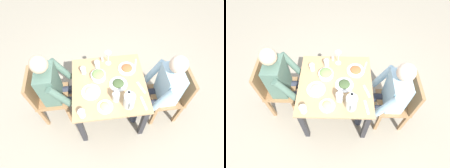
{
  "view_description": "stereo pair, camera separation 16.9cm",
  "coord_description": "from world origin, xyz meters",
  "views": [
    {
      "loc": [
        1.16,
        -0.11,
        2.45
      ],
      "look_at": [
        0.02,
        0.03,
        0.75
      ],
      "focal_mm": 28.25,
      "sensor_mm": 36.0,
      "label": 1
    },
    {
      "loc": [
        1.17,
        0.06,
        2.45
      ],
      "look_at": [
        0.02,
        0.03,
        0.75
      ],
      "focal_mm": 28.25,
      "sensor_mm": 36.0,
      "label": 2
    }
  ],
  "objects": [
    {
      "name": "plate_dolmas",
      "position": [
        0.02,
        0.11,
        0.75
      ],
      "size": [
        0.21,
        0.21,
        0.05
      ],
      "color": "white",
      "rests_on": "dining_table"
    },
    {
      "name": "fork_far",
      "position": [
        0.1,
        0.36,
        0.74
      ],
      "size": [
        0.17,
        0.08,
        0.01
      ],
      "primitive_type": "cube",
      "rotation": [
        0.0,
        0.0,
        0.35
      ],
      "color": "silver",
      "rests_on": "dining_table"
    },
    {
      "name": "wine_glass",
      "position": [
        -0.32,
        0.03,
        0.87
      ],
      "size": [
        0.08,
        0.08,
        0.2
      ],
      "color": "silver",
      "rests_on": "dining_table"
    },
    {
      "name": "ground_plane",
      "position": [
        0.0,
        0.0,
        0.0
      ],
      "size": [
        8.0,
        8.0,
        0.0
      ],
      "primitive_type": "plane",
      "color": "#9E937F"
    },
    {
      "name": "water_glass_near_right",
      "position": [
        0.36,
        -0.33,
        0.77
      ],
      "size": [
        0.08,
        0.08,
        0.09
      ],
      "primitive_type": "cylinder",
      "color": "silver",
      "rests_on": "dining_table"
    },
    {
      "name": "dining_table",
      "position": [
        0.0,
        0.0,
        0.6
      ],
      "size": [
        0.87,
        0.87,
        0.73
      ],
      "color": "tan",
      "rests_on": "ground_plane"
    },
    {
      "name": "water_glass_by_pitcher",
      "position": [
        -0.2,
        -0.29,
        0.78
      ],
      "size": [
        0.06,
        0.06,
        0.09
      ],
      "primitive_type": "cylinder",
      "color": "silver",
      "rests_on": "dining_table"
    },
    {
      "name": "plate_rice_curry",
      "position": [
        -0.2,
        0.25,
        0.75
      ],
      "size": [
        0.22,
        0.22,
        0.04
      ],
      "color": "white",
      "rests_on": "dining_table"
    },
    {
      "name": "plate_beans",
      "position": [
        0.09,
        -0.22,
        0.75
      ],
      "size": [
        0.21,
        0.21,
        0.05
      ],
      "color": "white",
      "rests_on": "dining_table"
    },
    {
      "name": "plate_fries",
      "position": [
        0.3,
        -0.08,
        0.75
      ],
      "size": [
        0.17,
        0.17,
        0.05
      ],
      "color": "white",
      "rests_on": "dining_table"
    },
    {
      "name": "chair_far",
      "position": [
        0.1,
        0.82,
        0.51
      ],
      "size": [
        0.4,
        0.4,
        0.89
      ],
      "color": "#997047",
      "rests_on": "ground_plane"
    },
    {
      "name": "diner_far",
      "position": [
        0.1,
        0.61,
        0.66
      ],
      "size": [
        0.48,
        0.53,
        1.19
      ],
      "color": "#9EC6E0",
      "rests_on": "ground_plane"
    },
    {
      "name": "oil_carafe",
      "position": [
        0.22,
        0.05,
        0.79
      ],
      "size": [
        0.08,
        0.08,
        0.16
      ],
      "color": "silver",
      "rests_on": "dining_table"
    },
    {
      "name": "salad_bowl",
      "position": [
        -0.11,
        -0.12,
        0.77
      ],
      "size": [
        0.18,
        0.18,
        0.09
      ],
      "color": "white",
      "rests_on": "dining_table"
    },
    {
      "name": "water_glass_near_left",
      "position": [
        -0.27,
        -0.12,
        0.78
      ],
      "size": [
        0.06,
        0.06,
        0.1
      ],
      "primitive_type": "cylinder",
      "color": "silver",
      "rests_on": "dining_table"
    },
    {
      "name": "fork_near",
      "position": [
        0.31,
        0.35,
        0.74
      ],
      "size": [
        0.17,
        0.06,
        0.01
      ],
      "primitive_type": "cube",
      "rotation": [
        0.0,
        0.0,
        0.17
      ],
      "color": "silver",
      "rests_on": "dining_table"
    },
    {
      "name": "salt_shaker",
      "position": [
        -0.37,
        -0.04,
        0.76
      ],
      "size": [
        0.03,
        0.03,
        0.05
      ],
      "color": "white",
      "rests_on": "dining_table"
    },
    {
      "name": "knife_near",
      "position": [
        -0.25,
        0.37,
        0.74
      ],
      "size": [
        0.18,
        0.07,
        0.01
      ],
      "primitive_type": "cube",
      "rotation": [
        0.0,
        0.0,
        -0.3
      ],
      "color": "silver",
      "rests_on": "dining_table"
    },
    {
      "name": "diner_near",
      "position": [
        -0.08,
        -0.61,
        0.66
      ],
      "size": [
        0.48,
        0.53,
        1.19
      ],
      "color": "#4C6B5B",
      "rests_on": "ground_plane"
    },
    {
      "name": "chair_near",
      "position": [
        -0.08,
        -0.82,
        0.51
      ],
      "size": [
        0.4,
        0.4,
        0.89
      ],
      "color": "#997047",
      "rests_on": "ground_plane"
    },
    {
      "name": "water_pitcher",
      "position": [
        0.3,
        0.18,
        0.83
      ],
      "size": [
        0.16,
        0.12,
        0.19
      ],
      "color": "silver",
      "rests_on": "dining_table"
    }
  ]
}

